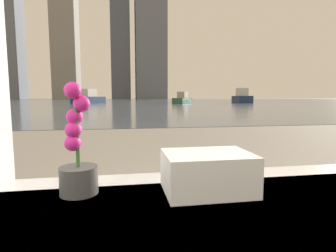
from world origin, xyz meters
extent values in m
cylinder|color=#4C4C4C|center=(-0.51, 0.91, 0.58)|extent=(0.11, 0.11, 0.08)
cylinder|color=#38662D|center=(-0.51, 0.91, 0.73)|extent=(0.01, 0.01, 0.22)
sphere|color=#DB238E|center=(-0.52, 0.90, 0.85)|extent=(0.05, 0.05, 0.05)
sphere|color=#DB238E|center=(-0.49, 0.92, 0.81)|extent=(0.05, 0.05, 0.05)
sphere|color=#DB238E|center=(-0.52, 0.92, 0.77)|extent=(0.05, 0.05, 0.05)
sphere|color=#DB238E|center=(-0.52, 0.92, 0.73)|extent=(0.05, 0.05, 0.05)
sphere|color=#DB238E|center=(-0.52, 0.91, 0.69)|extent=(0.05, 0.05, 0.05)
cube|color=white|center=(-0.12, 0.87, 0.56)|extent=(0.26, 0.19, 0.04)
cube|color=white|center=(-0.12, 0.87, 0.60)|extent=(0.26, 0.19, 0.04)
cube|color=white|center=(-0.12, 0.87, 0.64)|extent=(0.26, 0.19, 0.04)
cube|color=slate|center=(0.00, 62.00, 0.01)|extent=(180.00, 110.00, 0.01)
cube|color=#335647|center=(7.13, 33.17, 0.36)|extent=(3.30, 4.15, 0.71)
cube|color=#B2A893|center=(7.13, 33.17, 1.12)|extent=(1.65, 1.82, 0.81)
cube|color=navy|center=(-4.87, 36.02, 0.45)|extent=(4.14, 5.17, 0.88)
cube|color=silver|center=(-4.87, 36.02, 1.39)|extent=(2.07, 2.26, 1.01)
cube|color=navy|center=(16.81, 36.51, 0.51)|extent=(3.22, 6.00, 1.00)
cube|color=silver|center=(16.81, 36.51, 1.58)|extent=(1.88, 2.41, 1.14)
cube|color=#335647|center=(9.10, 41.69, 0.30)|extent=(1.27, 3.38, 0.58)
cube|color=silver|center=(9.10, 41.69, 0.93)|extent=(0.88, 1.28, 0.67)
cube|color=slate|center=(-46.56, 118.00, 20.58)|extent=(10.81, 12.27, 41.16)
cube|color=gray|center=(-23.81, 118.00, 36.68)|extent=(9.55, 12.85, 73.36)
cube|color=#4C515B|center=(-1.26, 118.00, 28.61)|extent=(8.07, 7.37, 57.21)
cube|color=slate|center=(11.75, 118.00, 37.54)|extent=(13.18, 13.00, 75.08)
camera|label=1|loc=(-0.37, 0.12, 0.83)|focal=28.00mm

